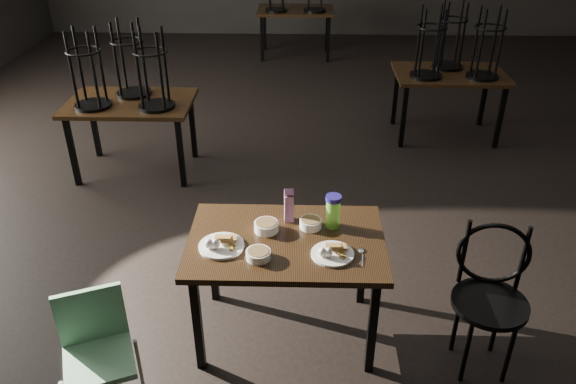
{
  "coord_description": "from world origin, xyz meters",
  "views": [
    {
      "loc": [
        -0.31,
        -4.5,
        2.71
      ],
      "look_at": [
        -0.39,
        -1.31,
        0.85
      ],
      "focal_mm": 35.0,
      "sensor_mm": 36.0,
      "label": 1
    }
  ],
  "objects_px": {
    "juice_carton": "(289,206)",
    "school_chair": "(97,346)",
    "bentwood_chair": "(490,288)",
    "water_bottle": "(333,211)",
    "main_table": "(286,250)"
  },
  "relations": [
    {
      "from": "juice_carton",
      "to": "school_chair",
      "type": "xyz_separation_m",
      "value": [
        -1.02,
        -0.84,
        -0.39
      ]
    },
    {
      "from": "juice_carton",
      "to": "bentwood_chair",
      "type": "height_order",
      "value": "juice_carton"
    },
    {
      "from": "water_bottle",
      "to": "bentwood_chair",
      "type": "distance_m",
      "value": 1.03
    },
    {
      "from": "bentwood_chair",
      "to": "school_chair",
      "type": "distance_m",
      "value": 2.26
    },
    {
      "from": "main_table",
      "to": "juice_carton",
      "type": "relative_size",
      "value": 5.17
    },
    {
      "from": "water_bottle",
      "to": "bentwood_chair",
      "type": "xyz_separation_m",
      "value": [
        0.93,
        -0.34,
        -0.31
      ]
    },
    {
      "from": "water_bottle",
      "to": "main_table",
      "type": "bearing_deg",
      "value": -152.16
    },
    {
      "from": "main_table",
      "to": "juice_carton",
      "type": "distance_m",
      "value": 0.28
    },
    {
      "from": "bentwood_chair",
      "to": "main_table",
      "type": "bearing_deg",
      "value": -178.58
    },
    {
      "from": "water_bottle",
      "to": "bentwood_chair",
      "type": "relative_size",
      "value": 0.23
    },
    {
      "from": "water_bottle",
      "to": "school_chair",
      "type": "height_order",
      "value": "water_bottle"
    },
    {
      "from": "bentwood_chair",
      "to": "school_chair",
      "type": "xyz_separation_m",
      "value": [
        -2.22,
        -0.44,
        -0.09
      ]
    },
    {
      "from": "water_bottle",
      "to": "school_chair",
      "type": "distance_m",
      "value": 1.56
    },
    {
      "from": "juice_carton",
      "to": "water_bottle",
      "type": "xyz_separation_m",
      "value": [
        0.28,
        -0.06,
        0.01
      ]
    },
    {
      "from": "juice_carton",
      "to": "school_chair",
      "type": "relative_size",
      "value": 0.3
    }
  ]
}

